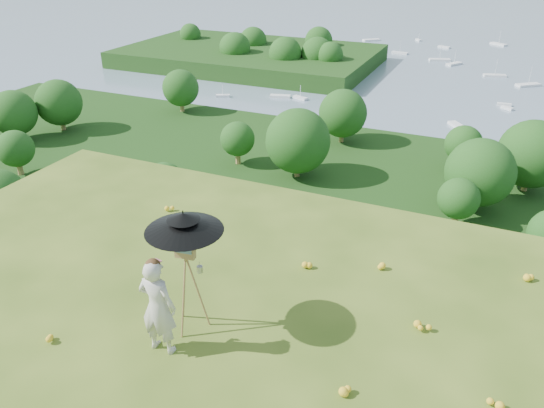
% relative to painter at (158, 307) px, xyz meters
% --- Properties ---
extents(forest_slope, '(140.00, 56.00, 22.00)m').
position_rel_painter_xyz_m(forest_slope, '(0.44, 33.71, -29.77)').
color(forest_slope, '#183D10').
rests_on(forest_slope, bay_water).
extents(shoreline_tier, '(170.00, 28.00, 8.00)m').
position_rel_painter_xyz_m(shoreline_tier, '(0.44, 73.71, -36.77)').
color(shoreline_tier, gray).
rests_on(shoreline_tier, bay_water).
extents(bay_water, '(700.00, 700.00, 0.00)m').
position_rel_painter_xyz_m(bay_water, '(0.44, 238.71, -34.77)').
color(bay_water, slate).
rests_on(bay_water, ground).
extents(peninsula, '(90.00, 60.00, 12.00)m').
position_rel_painter_xyz_m(peninsula, '(-74.56, 153.71, -29.77)').
color(peninsula, '#183D10').
rests_on(peninsula, bay_water).
extents(slope_trees, '(110.00, 50.00, 6.00)m').
position_rel_painter_xyz_m(slope_trees, '(0.44, 33.71, -15.77)').
color(slope_trees, '#235118').
rests_on(slope_trees, forest_slope).
extents(harbor_town, '(110.00, 22.00, 5.00)m').
position_rel_painter_xyz_m(harbor_town, '(0.44, 73.71, -30.27)').
color(harbor_town, silver).
rests_on(harbor_town, shoreline_tier).
extents(moored_boats, '(140.00, 140.00, 0.70)m').
position_rel_painter_xyz_m(moored_boats, '(-12.06, 159.71, -34.42)').
color(moored_boats, white).
rests_on(moored_boats, bay_water).
extents(wildflowers, '(10.00, 10.50, 0.12)m').
position_rel_painter_xyz_m(wildflowers, '(0.44, -1.04, -0.71)').
color(wildflowers, yellow).
rests_on(wildflowers, ground).
extents(painter, '(0.57, 0.38, 1.53)m').
position_rel_painter_xyz_m(painter, '(0.00, 0.00, 0.00)').
color(painter, beige).
rests_on(painter, ground).
extents(field_easel, '(0.67, 0.67, 1.56)m').
position_rel_painter_xyz_m(field_easel, '(0.12, 0.60, 0.01)').
color(field_easel, '#9F7943').
rests_on(field_easel, ground).
extents(sun_umbrella, '(1.25, 1.25, 0.72)m').
position_rel_painter_xyz_m(sun_umbrella, '(0.12, 0.63, 0.87)').
color(sun_umbrella, black).
rests_on(sun_umbrella, field_easel).
extents(painter_cap, '(0.24, 0.27, 0.10)m').
position_rel_painter_xyz_m(painter_cap, '(0.00, 0.00, 0.73)').
color(painter_cap, '#D67587').
rests_on(painter_cap, painter).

